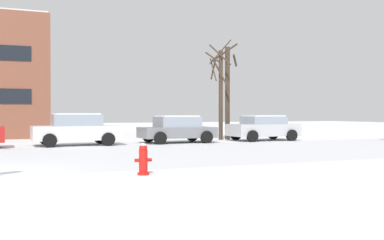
# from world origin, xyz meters

# --- Properties ---
(fire_hydrant) EXTENTS (0.44, 0.30, 0.81)m
(fire_hydrant) POSITION_xyz_m (3.53, -1.95, 0.41)
(fire_hydrant) COLOR red
(fire_hydrant) RESTS_ON ground
(parked_car_white) EXTENTS (4.14, 2.10, 1.56)m
(parked_car_white) POSITION_xyz_m (3.79, 9.84, 0.78)
(parked_car_white) COLOR white
(parked_car_white) RESTS_ON ground
(parked_car_gray) EXTENTS (3.91, 2.17, 1.43)m
(parked_car_gray) POSITION_xyz_m (9.03, 9.90, 0.73)
(parked_car_gray) COLOR slate
(parked_car_gray) RESTS_ON ground
(parked_car_silver) EXTENTS (3.88, 2.16, 1.43)m
(parked_car_silver) POSITION_xyz_m (14.27, 9.85, 0.74)
(parked_car_silver) COLOR silver
(parked_car_silver) RESTS_ON ground
(tree_far_right) EXTENTS (2.23, 2.29, 5.84)m
(tree_far_right) POSITION_xyz_m (12.89, 11.75, 3.09)
(tree_far_right) COLOR #423326
(tree_far_right) RESTS_ON ground
(tree_far_left) EXTENTS (1.66, 1.65, 5.96)m
(tree_far_left) POSITION_xyz_m (12.37, 11.53, 2.80)
(tree_far_left) COLOR #423326
(tree_far_left) RESTS_ON ground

